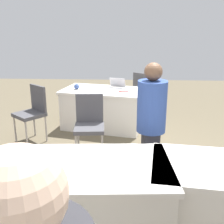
# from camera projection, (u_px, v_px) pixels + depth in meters

# --- Properties ---
(ground_plane) EXTENTS (14.40, 14.40, 0.00)m
(ground_plane) POSITION_uv_depth(u_px,v_px,m) (125.00, 185.00, 3.56)
(ground_plane) COLOR brown
(table_foreground) EXTENTS (1.73, 1.23, 0.77)m
(table_foreground) POSITION_uv_depth(u_px,v_px,m) (104.00, 108.00, 5.49)
(table_foreground) COLOR silver
(table_foreground) RESTS_ON ground
(table_mid_right) EXTENTS (1.70, 1.02, 0.77)m
(table_mid_right) POSITION_uv_depth(u_px,v_px,m) (81.00, 201.00, 2.59)
(table_mid_right) COLOR silver
(table_mid_right) RESTS_ON ground
(chair_near_front) EXTENTS (0.62, 0.62, 0.94)m
(chair_near_front) POSITION_uv_depth(u_px,v_px,m) (144.00, 90.00, 6.34)
(chair_near_front) COLOR #9E9993
(chair_near_front) RESTS_ON ground
(chair_tucked_left) EXTENTS (0.47, 0.47, 0.97)m
(chair_tucked_left) POSITION_uv_depth(u_px,v_px,m) (89.00, 122.00, 4.20)
(chair_tucked_left) COLOR #9E9993
(chair_tucked_left) RESTS_ON ground
(chair_back_row) EXTENTS (0.62, 0.62, 0.97)m
(chair_back_row) POSITION_uv_depth(u_px,v_px,m) (33.00, 110.00, 4.78)
(chair_back_row) COLOR #9E9993
(chair_back_row) RESTS_ON ground
(person_attendee_standing) EXTENTS (0.37, 0.37, 1.57)m
(person_attendee_standing) POSITION_uv_depth(u_px,v_px,m) (151.00, 122.00, 3.26)
(person_attendee_standing) COLOR #26262D
(person_attendee_standing) RESTS_ON ground
(laptop_silver) EXTENTS (0.39, 0.37, 0.21)m
(laptop_silver) POSITION_uv_depth(u_px,v_px,m) (116.00, 87.00, 5.41)
(laptop_silver) COLOR silver
(laptop_silver) RESTS_ON table_foreground
(yarn_ball) EXTENTS (0.10, 0.10, 0.10)m
(yarn_ball) POSITION_uv_depth(u_px,v_px,m) (77.00, 87.00, 5.40)
(yarn_ball) COLOR #3F5999
(yarn_ball) RESTS_ON table_foreground
(scissors_red) EXTENTS (0.18, 0.07, 0.01)m
(scissors_red) POSITION_uv_depth(u_px,v_px,m) (123.00, 92.00, 5.20)
(scissors_red) COLOR red
(scissors_red) RESTS_ON table_foreground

